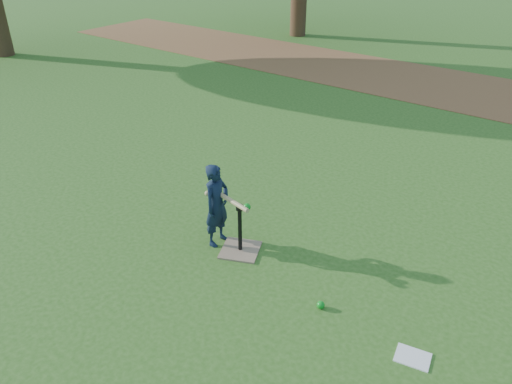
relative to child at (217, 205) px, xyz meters
The scene contains 7 objects.
ground 0.71m from the child, 16.90° to the left, with size 80.00×80.00×0.00m, color #285116.
dirt_strip 7.67m from the child, 86.48° to the left, with size 24.00×3.00×0.01m, color brown.
child is the anchor object (origin of this frame).
wiffle_ball_ground 1.65m from the child, ahead, with size 0.08×0.08×0.08m, color #0C851A.
clipboard 2.61m from the child, ahead, with size 0.30×0.23×0.01m, color white.
batting_tee 0.51m from the child, ahead, with size 0.57×0.57×0.61m.
swing_action 0.26m from the child, ahead, with size 0.63×0.17×0.08m.
Camera 1 is at (2.86, -3.76, 3.44)m, focal length 35.00 mm.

